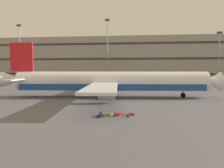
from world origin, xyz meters
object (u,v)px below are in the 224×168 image
at_px(airliner, 109,82).
at_px(suitcase_small, 120,114).
at_px(backpack_teal, 115,115).
at_px(backpack_large, 128,116).
at_px(suitcase_laid_flat, 110,114).
at_px(suitcase_scuffed, 131,114).
at_px(backpack_silver, 101,114).
at_px(suitcase_navy, 101,116).

height_order(airliner, suitcase_small, airliner).
distance_m(airliner, backpack_teal, 15.44).
height_order(suitcase_small, backpack_large, backpack_large).
xyz_separation_m(suitcase_laid_flat, suitcase_small, (1.19, 0.04, 0.02)).
relative_size(suitcase_scuffed, backpack_large, 1.55).
bearing_deg(backpack_teal, suitcase_laid_flat, 135.45).
bearing_deg(suitcase_laid_flat, suitcase_small, 1.73).
distance_m(suitcase_scuffed, backpack_large, 1.28).
bearing_deg(airliner, backpack_silver, -86.74).
bearing_deg(suitcase_laid_flat, backpack_teal, -44.55).
relative_size(airliner, backpack_teal, 80.20).
bearing_deg(suitcase_small, backpack_teal, -130.89).
height_order(suitcase_navy, suitcase_laid_flat, suitcase_navy).
xyz_separation_m(backpack_silver, backpack_large, (3.25, -0.73, 0.01)).
bearing_deg(suitcase_scuffed, suitcase_small, -171.69).
distance_m(suitcase_navy, backpack_silver, 0.76).
bearing_deg(suitcase_scuffed, suitcase_laid_flat, -174.83).
xyz_separation_m(backpack_silver, backpack_teal, (1.73, -0.34, 0.01)).
bearing_deg(backpack_silver, suitcase_navy, -82.43).
relative_size(suitcase_navy, backpack_teal, 1.69).
bearing_deg(backpack_large, backpack_silver, 167.29).
height_order(backpack_silver, backpack_teal, backpack_teal).
relative_size(suitcase_scuffed, backpack_teal, 1.52).
xyz_separation_m(airliner, suitcase_laid_flat, (1.94, -14.38, -2.79)).
relative_size(suitcase_laid_flat, suitcase_small, 1.03).
bearing_deg(backpack_silver, suitcase_small, 7.74).
height_order(suitcase_scuffed, backpack_teal, backpack_teal).
xyz_separation_m(suitcase_small, backpack_large, (0.95, -1.04, 0.09)).
relative_size(airliner, backpack_large, 81.57).
xyz_separation_m(airliner, suitcase_navy, (0.93, -15.40, -2.78)).
distance_m(airliner, suitcase_scuffed, 15.08).
bearing_deg(suitcase_small, suitcase_navy, -154.23).
bearing_deg(suitcase_scuffed, airliner, 107.34).
bearing_deg(airliner, suitcase_small, -77.68).
distance_m(suitcase_small, backpack_silver, 2.32).
bearing_deg(suitcase_small, suitcase_scuffed, 8.31).
distance_m(suitcase_navy, suitcase_laid_flat, 1.44).
relative_size(airliner, suitcase_scuffed, 52.73).
distance_m(suitcase_small, backpack_large, 1.41).
height_order(suitcase_scuffed, backpack_silver, backpack_silver).
height_order(airliner, backpack_teal, airliner).
xyz_separation_m(suitcase_scuffed, suitcase_laid_flat, (-2.48, -0.22, -0.01)).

